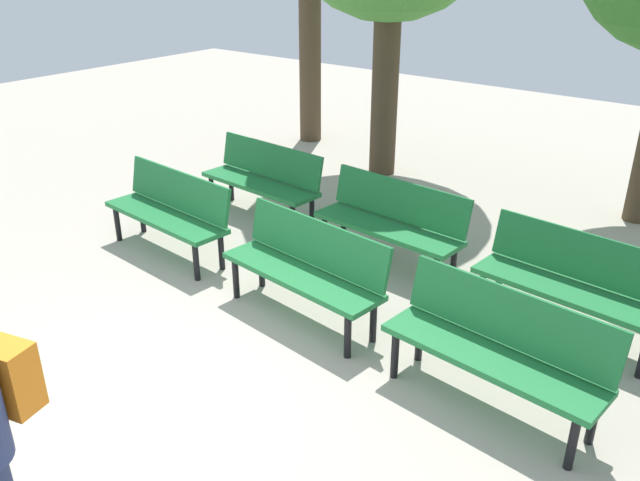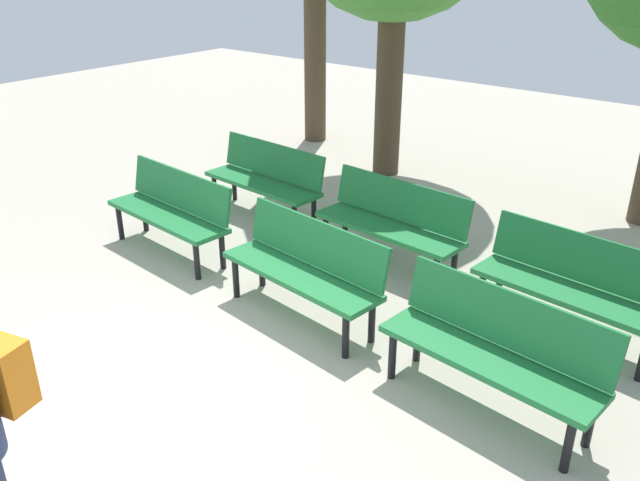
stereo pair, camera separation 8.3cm
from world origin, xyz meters
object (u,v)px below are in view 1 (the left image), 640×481
bench_r1_c0 (264,176)px  bench_r0_c1 (306,265)px  bench_r0_c0 (170,208)px  bench_r1_c1 (392,219)px  bench_r0_c2 (497,344)px  bench_r1_c2 (574,280)px  tree_1 (310,31)px

bench_r1_c0 → bench_r0_c1: bearing=-35.1°
bench_r0_c0 → bench_r1_c0: size_ratio=1.00×
bench_r1_c1 → bench_r0_c2: bearing=-35.1°
bench_r1_c1 → bench_r1_c2: bearing=-0.9°
bench_r1_c0 → bench_r0_c0: bearing=-90.3°
bench_r1_c0 → tree_1: tree_1 is taller
bench_r1_c1 → bench_r1_c2: same height
bench_r0_c1 → bench_r1_c1: 1.32m
bench_r0_c0 → tree_1: tree_1 is taller
bench_r0_c2 → bench_r1_c2: size_ratio=1.00×
bench_r0_c1 → bench_r0_c2: (1.83, -0.13, 0.00)m
bench_r1_c2 → tree_1: 6.48m
tree_1 → bench_r1_c1: bearing=-41.2°
tree_1 → bench_r1_c0: bearing=-60.7°
bench_r0_c0 → tree_1: size_ratio=0.46×
bench_r0_c0 → tree_1: bearing=114.1°
bench_r1_c2 → tree_1: tree_1 is taller
bench_r0_c0 → bench_r0_c1: same height
bench_r1_c1 → tree_1: tree_1 is taller
bench_r1_c1 → tree_1: (-3.56, 3.12, 1.25)m
bench_r1_c1 → tree_1: bearing=142.7°
bench_r1_c2 → tree_1: bearing=153.9°
bench_r0_c2 → bench_r1_c1: (-1.79, 1.45, 0.00)m
bench_r0_c1 → bench_r1_c0: 2.38m
bench_r0_c2 → tree_1: size_ratio=0.47×
bench_r0_c0 → bench_r0_c1: 1.96m
bench_r1_c0 → tree_1: 3.61m
bench_r0_c0 → tree_1: (-1.57, 4.31, 1.25)m
bench_r1_c2 → bench_r1_c1: bearing=-179.9°
bench_r0_c0 → bench_r1_c0: same height
bench_r0_c0 → bench_r1_c2: 4.02m
bench_r0_c2 → bench_r1_c1: bearing=146.4°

